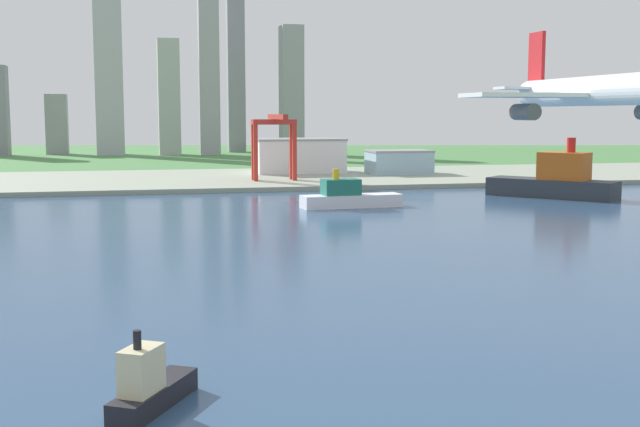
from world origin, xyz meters
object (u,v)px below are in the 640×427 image
at_px(tugboat_small, 149,386).
at_px(container_barge, 556,181).
at_px(warehouse_main, 298,155).
at_px(ferry_boat, 349,197).
at_px(airplane_landing, 594,92).
at_px(port_crane_red, 275,132).
at_px(warehouse_annex, 399,162).

bearing_deg(tugboat_small, container_barge, 51.74).
bearing_deg(warehouse_main, tugboat_small, -104.02).
relative_size(ferry_boat, container_barge, 0.77).
xyz_separation_m(airplane_landing, tugboat_small, (-53.10, 16.23, -38.06)).
distance_m(container_barge, tugboat_small, 304.20).
bearing_deg(airplane_landing, tugboat_small, 163.00).
distance_m(port_crane_red, warehouse_annex, 91.16).
bearing_deg(warehouse_main, warehouse_annex, -22.89).
height_order(tugboat_small, warehouse_main, warehouse_main).
xyz_separation_m(ferry_boat, warehouse_main, (13.02, 171.90, 8.47)).
height_order(ferry_boat, port_crane_red, port_crane_red).
height_order(airplane_landing, ferry_boat, airplane_landing).
bearing_deg(ferry_boat, warehouse_annex, 64.55).
xyz_separation_m(airplane_landing, port_crane_red, (20.43, 350.15, -12.93)).
bearing_deg(airplane_landing, ferry_boat, 82.31).
bearing_deg(airplane_landing, container_barge, 62.07).
relative_size(container_barge, tugboat_small, 3.21).
bearing_deg(container_barge, warehouse_annex, 104.16).
bearing_deg(warehouse_annex, airplane_landing, -104.88).
bearing_deg(warehouse_main, port_crane_red, -112.58).
xyz_separation_m(airplane_landing, ferry_boat, (32.10, 237.62, -36.99)).
xyz_separation_m(airplane_landing, warehouse_main, (45.11, 409.51, -28.52)).
height_order(airplane_landing, warehouse_main, airplane_landing).
bearing_deg(port_crane_red, warehouse_annex, 23.23).
xyz_separation_m(container_barge, warehouse_main, (-90.13, 154.44, 5.19)).
relative_size(warehouse_main, warehouse_annex, 1.47).
height_order(airplane_landing, port_crane_red, airplane_landing).
height_order(airplane_landing, container_barge, airplane_landing).
relative_size(port_crane_red, warehouse_main, 0.88).
height_order(port_crane_red, warehouse_main, port_crane_red).
bearing_deg(tugboat_small, warehouse_main, 75.98).
bearing_deg(warehouse_main, airplane_landing, -96.29).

